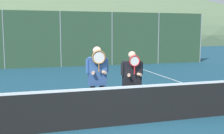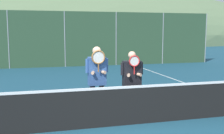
# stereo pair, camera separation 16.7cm
# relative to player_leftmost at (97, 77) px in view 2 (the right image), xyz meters

# --- Properties ---
(ground_plane) EXTENTS (120.00, 120.00, 0.00)m
(ground_plane) POSITION_rel_player_leftmost_xyz_m (0.23, -0.60, -1.08)
(ground_plane) COLOR navy
(hill_distant) EXTENTS (122.32, 67.95, 23.78)m
(hill_distant) POSITION_rel_player_leftmost_xyz_m (0.23, 59.43, -1.08)
(hill_distant) COLOR #5B7551
(hill_distant) RESTS_ON ground_plane
(clubhouse_building) EXTENTS (21.46, 5.50, 3.49)m
(clubhouse_building) POSITION_rel_player_leftmost_xyz_m (-0.58, 18.04, 0.68)
(clubhouse_building) COLOR #9EA3A8
(clubhouse_building) RESTS_ON ground_plane
(fence_back) EXTENTS (19.53, 0.06, 3.37)m
(fence_back) POSITION_rel_player_leftmost_xyz_m (0.23, 10.65, 0.61)
(fence_back) COLOR gray
(fence_back) RESTS_ON ground_plane
(tennis_net) EXTENTS (11.70, 0.09, 1.03)m
(tennis_net) POSITION_rel_player_leftmost_xyz_m (0.23, -0.60, -0.60)
(tennis_net) COLOR gray
(tennis_net) RESTS_ON ground_plane
(court_line_right_sideline) EXTENTS (0.05, 16.00, 0.01)m
(court_line_right_sideline) POSITION_rel_player_leftmost_xyz_m (4.59, 2.40, -1.07)
(court_line_right_sideline) COLOR white
(court_line_right_sideline) RESTS_ON ground_plane
(player_leftmost) EXTENTS (0.56, 0.34, 1.82)m
(player_leftmost) POSITION_rel_player_leftmost_xyz_m (0.00, 0.00, 0.00)
(player_leftmost) COLOR #56565B
(player_leftmost) RESTS_ON ground_plane
(player_center_left) EXTENTS (0.59, 0.34, 1.69)m
(player_center_left) POSITION_rel_player_leftmost_xyz_m (0.88, -0.06, -0.09)
(player_center_left) COLOR #232838
(player_center_left) RESTS_ON ground_plane
(car_left_of_center) EXTENTS (4.34, 2.00, 1.80)m
(car_left_of_center) POSITION_rel_player_leftmost_xyz_m (-0.88, 13.19, -0.16)
(car_left_of_center) COLOR #285638
(car_left_of_center) RESTS_ON ground_plane
(car_center) EXTENTS (4.10, 1.90, 1.83)m
(car_center) POSITION_rel_player_leftmost_xyz_m (4.07, 13.24, -0.15)
(car_center) COLOR black
(car_center) RESTS_ON ground_plane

